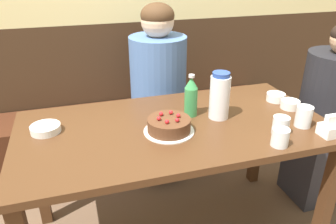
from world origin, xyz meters
TOP-DOWN VIEW (x-y plane):
  - bench_seat at (0.00, 0.83)m, footprint 2.00×0.38m
  - dining_table at (0.00, 0.00)m, footprint 1.52×0.77m
  - birthday_cake at (-0.05, -0.06)m, footprint 0.24×0.24m
  - water_pitcher at (0.24, 0.02)m, footprint 0.10×0.10m
  - soju_bottle at (0.11, 0.08)m, footprint 0.07×0.07m
  - napkin_holder at (0.66, -0.31)m, footprint 0.11×0.08m
  - bowl_soup_white at (-0.60, 0.11)m, footprint 0.14×0.14m
  - bowl_rice_small at (0.65, 0.12)m, footprint 0.10×0.10m
  - bowl_side_dish at (0.66, 0.01)m, footprint 0.10×0.10m
  - glass_water_tall at (0.38, -0.32)m, footprint 0.08×0.08m
  - glass_tumbler_short at (0.44, -0.22)m, footprint 0.08×0.08m
  - glass_shot_small at (0.59, -0.19)m, footprint 0.08×0.08m
  - person_teal_shirt at (0.09, 0.65)m, footprint 0.37×0.37m
  - person_pale_blue_shirt at (1.02, 0.08)m, footprint 0.37×0.37m

SIDE VIEW (x-z plane):
  - bench_seat at x=0.00m, z-range 0.00..0.46m
  - person_pale_blue_shirt at x=1.02m, z-range -0.01..1.14m
  - person_teal_shirt at x=0.09m, z-range 0.00..1.22m
  - dining_table at x=0.00m, z-range 0.27..1.00m
  - bowl_soup_white at x=-0.60m, z-range 0.73..0.76m
  - bowl_rice_small at x=0.65m, z-range 0.73..0.77m
  - bowl_side_dish at x=0.66m, z-range 0.73..0.77m
  - birthday_cake at x=-0.05m, z-range 0.72..0.80m
  - napkin_holder at x=0.66m, z-range 0.71..0.82m
  - glass_water_tall at x=0.38m, z-range 0.73..0.81m
  - glass_tumbler_short at x=0.44m, z-range 0.73..0.81m
  - glass_shot_small at x=0.59m, z-range 0.73..0.83m
  - soju_bottle at x=0.11m, z-range 0.72..0.94m
  - water_pitcher at x=0.24m, z-range 0.72..0.96m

